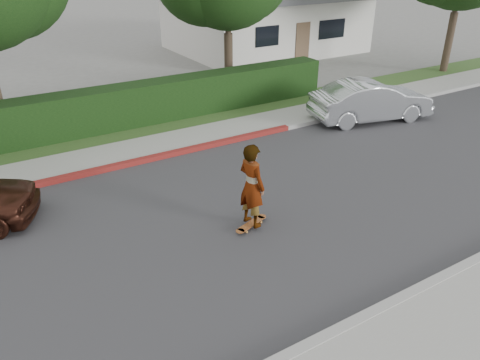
# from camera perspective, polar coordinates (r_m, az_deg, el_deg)

# --- Properties ---
(ground) EXTENTS (120.00, 120.00, 0.00)m
(ground) POSITION_cam_1_polar(r_m,az_deg,el_deg) (13.11, 12.83, -0.27)
(ground) COLOR slate
(ground) RESTS_ON ground
(road) EXTENTS (60.00, 8.00, 0.01)m
(road) POSITION_cam_1_polar(r_m,az_deg,el_deg) (13.11, 12.83, -0.25)
(road) COLOR #2D2D30
(road) RESTS_ON ground
(curb_far) EXTENTS (60.00, 0.20, 0.15)m
(curb_far) POSITION_cam_1_polar(r_m,az_deg,el_deg) (15.97, 2.82, 5.73)
(curb_far) COLOR #9E9E99
(curb_far) RESTS_ON ground
(curb_red_section) EXTENTS (12.00, 0.21, 0.15)m
(curb_red_section) POSITION_cam_1_polar(r_m,az_deg,el_deg) (14.00, -14.45, 1.71)
(curb_red_section) COLOR maroon
(curb_red_section) RESTS_ON ground
(sidewalk_far) EXTENTS (60.00, 1.60, 0.12)m
(sidewalk_far) POSITION_cam_1_polar(r_m,az_deg,el_deg) (16.68, 1.08, 6.65)
(sidewalk_far) COLOR gray
(sidewalk_far) RESTS_ON ground
(planting_strip) EXTENTS (60.00, 1.60, 0.10)m
(planting_strip) POSITION_cam_1_polar(r_m,az_deg,el_deg) (17.97, -1.67, 8.13)
(planting_strip) COLOR #2D4C1E
(planting_strip) RESTS_ON ground
(hedge) EXTENTS (15.00, 1.00, 1.50)m
(hedge) POSITION_cam_1_polar(r_m,az_deg,el_deg) (17.09, -11.60, 9.06)
(hedge) COLOR black
(hedge) RESTS_ON ground
(house) EXTENTS (10.60, 8.60, 4.30)m
(house) POSITION_cam_1_polar(r_m,az_deg,el_deg) (29.46, 2.96, 19.63)
(house) COLOR beige
(house) RESTS_ON ground
(skateboard) EXTENTS (1.01, 0.52, 0.09)m
(skateboard) POSITION_cam_1_polar(r_m,az_deg,el_deg) (10.79, 1.39, -5.36)
(skateboard) COLOR #E5943E
(skateboard) RESTS_ON ground
(skateboarder) EXTENTS (0.59, 0.79, 1.96)m
(skateboarder) POSITION_cam_1_polar(r_m,az_deg,el_deg) (10.29, 1.45, -0.68)
(skateboarder) COLOR white
(skateboarder) RESTS_ON skateboard
(car_silver) EXTENTS (4.66, 2.54, 1.46)m
(car_silver) POSITION_cam_1_polar(r_m,az_deg,el_deg) (17.82, 15.69, 9.27)
(car_silver) COLOR silver
(car_silver) RESTS_ON ground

